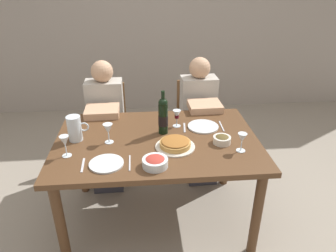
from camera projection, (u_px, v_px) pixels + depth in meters
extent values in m
plane|color=gray|center=(158.00, 217.00, 2.67)|extent=(8.00, 8.00, 0.00)
cube|color=#A3998E|center=(146.00, 10.00, 4.16)|extent=(8.00, 0.10, 2.80)
cube|color=brown|center=(157.00, 141.00, 2.34)|extent=(1.50, 1.00, 0.04)
cylinder|color=brown|center=(61.00, 226.00, 2.08)|extent=(0.07, 0.07, 0.72)
cylinder|color=brown|center=(257.00, 214.00, 2.19)|extent=(0.07, 0.07, 0.72)
cylinder|color=brown|center=(81.00, 158.00, 2.83)|extent=(0.07, 0.07, 0.72)
cylinder|color=brown|center=(226.00, 151.00, 2.93)|extent=(0.07, 0.07, 0.72)
cylinder|color=black|center=(163.00, 119.00, 2.36)|extent=(0.07, 0.07, 0.23)
sphere|color=black|center=(163.00, 103.00, 2.30)|extent=(0.07, 0.07, 0.07)
cylinder|color=black|center=(163.00, 97.00, 2.28)|extent=(0.03, 0.03, 0.08)
cylinder|color=black|center=(163.00, 120.00, 2.37)|extent=(0.07, 0.07, 0.08)
cylinder|color=silver|center=(75.00, 128.00, 2.27)|extent=(0.10, 0.10, 0.19)
cylinder|color=silver|center=(75.00, 133.00, 2.29)|extent=(0.09, 0.09, 0.11)
torus|color=silver|center=(84.00, 127.00, 2.27)|extent=(0.07, 0.01, 0.07)
cylinder|color=silver|center=(175.00, 147.00, 2.22)|extent=(0.28, 0.28, 0.01)
cylinder|color=#C18E47|center=(175.00, 144.00, 2.21)|extent=(0.22, 0.22, 0.03)
ellipsoid|color=#9E6028|center=(175.00, 141.00, 2.20)|extent=(0.20, 0.20, 0.02)
cylinder|color=silver|center=(155.00, 163.00, 1.99)|extent=(0.17, 0.17, 0.06)
ellipsoid|color=#B2382D|center=(155.00, 160.00, 1.98)|extent=(0.14, 0.14, 0.04)
cylinder|color=silver|center=(222.00, 140.00, 2.26)|extent=(0.13, 0.13, 0.05)
ellipsoid|color=brown|center=(222.00, 138.00, 2.25)|extent=(0.11, 0.11, 0.04)
cylinder|color=silver|center=(67.00, 156.00, 2.12)|extent=(0.06, 0.06, 0.00)
cylinder|color=silver|center=(66.00, 151.00, 2.10)|extent=(0.01, 0.01, 0.07)
cone|color=silver|center=(65.00, 141.00, 2.07)|extent=(0.06, 0.06, 0.07)
cylinder|color=silver|center=(241.00, 151.00, 2.18)|extent=(0.06, 0.06, 0.00)
cylinder|color=silver|center=(241.00, 146.00, 2.16)|extent=(0.01, 0.01, 0.07)
cone|color=silver|center=(242.00, 138.00, 2.13)|extent=(0.06, 0.06, 0.07)
cylinder|color=silver|center=(109.00, 142.00, 2.28)|extent=(0.06, 0.06, 0.00)
cylinder|color=silver|center=(109.00, 138.00, 2.26)|extent=(0.01, 0.01, 0.07)
cone|color=silver|center=(108.00, 129.00, 2.23)|extent=(0.07, 0.07, 0.07)
cylinder|color=silver|center=(177.00, 126.00, 2.51)|extent=(0.06, 0.06, 0.00)
cylinder|color=silver|center=(177.00, 122.00, 2.50)|extent=(0.01, 0.01, 0.07)
cone|color=silver|center=(177.00, 114.00, 2.47)|extent=(0.06, 0.06, 0.07)
cylinder|color=#470A14|center=(177.00, 117.00, 2.48)|extent=(0.04, 0.04, 0.02)
cylinder|color=silver|center=(106.00, 164.00, 2.02)|extent=(0.22, 0.22, 0.01)
cylinder|color=silver|center=(203.00, 126.00, 2.50)|extent=(0.24, 0.24, 0.01)
cube|color=silver|center=(83.00, 165.00, 2.01)|extent=(0.02, 0.16, 0.00)
cube|color=silver|center=(130.00, 163.00, 2.04)|extent=(0.01, 0.18, 0.00)
cube|color=silver|center=(222.00, 126.00, 2.51)|extent=(0.01, 0.18, 0.00)
cube|color=silver|center=(184.00, 128.00, 2.49)|extent=(0.03, 0.16, 0.00)
cube|color=brown|center=(108.00, 128.00, 3.13)|extent=(0.41, 0.41, 0.02)
cube|color=brown|center=(108.00, 102.00, 3.20)|extent=(0.36, 0.04, 0.40)
cylinder|color=brown|center=(91.00, 158.00, 3.07)|extent=(0.04, 0.04, 0.45)
cylinder|color=brown|center=(126.00, 156.00, 3.10)|extent=(0.04, 0.04, 0.45)
cylinder|color=brown|center=(95.00, 141.00, 3.37)|extent=(0.04, 0.04, 0.45)
cylinder|color=brown|center=(127.00, 140.00, 3.41)|extent=(0.04, 0.04, 0.45)
cube|color=#B7B2A8|center=(105.00, 106.00, 2.98)|extent=(0.34, 0.20, 0.50)
sphere|color=tan|center=(102.00, 71.00, 2.83)|extent=(0.20, 0.20, 0.20)
cube|color=#33333D|center=(106.00, 139.00, 2.92)|extent=(0.31, 0.38, 0.14)
cube|color=#33333D|center=(108.00, 172.00, 2.91)|extent=(0.27, 0.12, 0.40)
cube|color=tan|center=(102.00, 111.00, 2.70)|extent=(0.29, 0.24, 0.06)
cube|color=brown|center=(196.00, 123.00, 3.23)|extent=(0.41, 0.41, 0.02)
cube|color=brown|center=(194.00, 98.00, 3.30)|extent=(0.36, 0.04, 0.40)
cylinder|color=brown|center=(182.00, 152.00, 3.17)|extent=(0.04, 0.04, 0.45)
cylinder|color=brown|center=(215.00, 150.00, 3.21)|extent=(0.04, 0.04, 0.45)
cylinder|color=brown|center=(177.00, 136.00, 3.47)|extent=(0.04, 0.04, 0.45)
cylinder|color=brown|center=(207.00, 135.00, 3.51)|extent=(0.04, 0.04, 0.45)
cube|color=#B7B2A8|center=(198.00, 102.00, 3.08)|extent=(0.35, 0.21, 0.50)
sphere|color=tan|center=(200.00, 68.00, 2.93)|extent=(0.20, 0.20, 0.20)
cube|color=#33333D|center=(201.00, 133.00, 3.02)|extent=(0.32, 0.39, 0.14)
cube|color=#33333D|center=(203.00, 165.00, 3.01)|extent=(0.28, 0.13, 0.40)
cube|color=tan|center=(205.00, 106.00, 2.80)|extent=(0.30, 0.25, 0.06)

